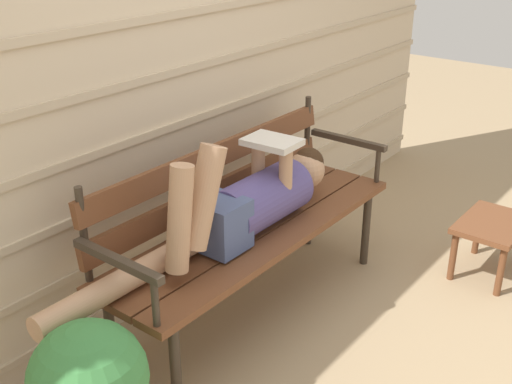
{
  "coord_description": "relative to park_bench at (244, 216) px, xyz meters",
  "views": [
    {
      "loc": [
        -2.09,
        -1.5,
        1.86
      ],
      "look_at": [
        0.0,
        0.13,
        0.66
      ],
      "focal_mm": 44.67,
      "sensor_mm": 36.0,
      "label": 1
    }
  ],
  "objects": [
    {
      "name": "house_siding",
      "position": [
        -0.0,
        0.41,
        0.64
      ],
      "size": [
        5.02,
        0.08,
        2.31
      ],
      "color": "beige",
      "rests_on": "ground"
    },
    {
      "name": "reclining_person",
      "position": [
        -0.09,
        -0.07,
        0.12
      ],
      "size": [
        1.67,
        0.26,
        0.54
      ],
      "color": "#514784"
    },
    {
      "name": "park_bench",
      "position": [
        0.0,
        0.0,
        0.0
      ],
      "size": [
        1.7,
        0.51,
        0.89
      ],
      "color": "brown",
      "rests_on": "ground"
    },
    {
      "name": "ground_plane",
      "position": [
        -0.0,
        -0.2,
        -0.51
      ],
      "size": [
        12.0,
        12.0,
        0.0
      ],
      "primitive_type": "plane",
      "color": "tan"
    },
    {
      "name": "footstool",
      "position": [
        1.07,
        -0.84,
        -0.25
      ],
      "size": [
        0.45,
        0.32,
        0.32
      ],
      "color": "brown",
      "rests_on": "ground"
    }
  ]
}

